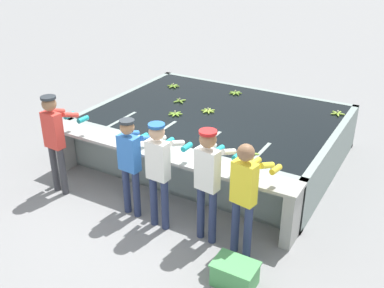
{
  "coord_description": "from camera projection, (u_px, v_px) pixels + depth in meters",
  "views": [
    {
      "loc": [
        3.52,
        -4.9,
        4.01
      ],
      "look_at": [
        0.0,
        1.18,
        0.62
      ],
      "focal_mm": 42.0,
      "sensor_mm": 36.0,
      "label": 1
    }
  ],
  "objects": [
    {
      "name": "ground_plane",
      "position": [
        155.0,
        207.0,
        7.15
      ],
      "size": [
        80.0,
        80.0,
        0.0
      ],
      "primitive_type": "plane",
      "color": "gray",
      "rests_on": "ground"
    },
    {
      "name": "wash_tank",
      "position": [
        217.0,
        134.0,
        8.62
      ],
      "size": [
        4.48,
        3.4,
        0.89
      ],
      "color": "gray",
      "rests_on": "ground"
    },
    {
      "name": "work_ledge",
      "position": [
        162.0,
        166.0,
        7.05
      ],
      "size": [
        4.48,
        0.45,
        0.89
      ],
      "color": "#9E9E99",
      "rests_on": "ground"
    },
    {
      "name": "worker_0",
      "position": [
        55.0,
        135.0,
        7.15
      ],
      "size": [
        0.43,
        0.73,
        1.7
      ],
      "color": "#38383D",
      "rests_on": "ground"
    },
    {
      "name": "worker_1",
      "position": [
        131.0,
        159.0,
        6.61
      ],
      "size": [
        0.44,
        0.72,
        1.57
      ],
      "color": "navy",
      "rests_on": "ground"
    },
    {
      "name": "worker_2",
      "position": [
        159.0,
        166.0,
        6.29
      ],
      "size": [
        0.42,
        0.72,
        1.65
      ],
      "color": "navy",
      "rests_on": "ground"
    },
    {
      "name": "worker_3",
      "position": [
        209.0,
        175.0,
        5.99
      ],
      "size": [
        0.46,
        0.74,
        1.69
      ],
      "color": "navy",
      "rests_on": "ground"
    },
    {
      "name": "worker_4",
      "position": [
        245.0,
        190.0,
        5.73
      ],
      "size": [
        0.48,
        0.74,
        1.65
      ],
      "color": "navy",
      "rests_on": "ground"
    },
    {
      "name": "banana_bunch_floating_0",
      "position": [
        250.0,
        154.0,
        6.85
      ],
      "size": [
        0.27,
        0.27,
        0.08
      ],
      "color": "#9EC642",
      "rests_on": "wash_tank"
    },
    {
      "name": "banana_bunch_floating_1",
      "position": [
        173.0,
        86.0,
        9.77
      ],
      "size": [
        0.27,
        0.28,
        0.08
      ],
      "color": "#75A333",
      "rests_on": "wash_tank"
    },
    {
      "name": "banana_bunch_floating_2",
      "position": [
        175.0,
        114.0,
        8.32
      ],
      "size": [
        0.28,
        0.28,
        0.08
      ],
      "color": "#75A333",
      "rests_on": "wash_tank"
    },
    {
      "name": "banana_bunch_floating_3",
      "position": [
        208.0,
        111.0,
        8.45
      ],
      "size": [
        0.28,
        0.28,
        0.08
      ],
      "color": "#93BC3D",
      "rests_on": "wash_tank"
    },
    {
      "name": "banana_bunch_floating_4",
      "position": [
        180.0,
        101.0,
        8.93
      ],
      "size": [
        0.25,
        0.25,
        0.08
      ],
      "color": "#75A333",
      "rests_on": "wash_tank"
    },
    {
      "name": "banana_bunch_floating_5",
      "position": [
        337.0,
        113.0,
        8.33
      ],
      "size": [
        0.27,
        0.28,
        0.08
      ],
      "color": "#9EC642",
      "rests_on": "wash_tank"
    },
    {
      "name": "banana_bunch_floating_6",
      "position": [
        235.0,
        93.0,
        9.37
      ],
      "size": [
        0.28,
        0.28,
        0.08
      ],
      "color": "#75A333",
      "rests_on": "wash_tank"
    },
    {
      "name": "knife_0",
      "position": [
        246.0,
        173.0,
        6.33
      ],
      "size": [
        0.35,
        0.09,
        0.02
      ],
      "color": "silver",
      "rests_on": "work_ledge"
    },
    {
      "name": "crate",
      "position": [
        235.0,
        274.0,
        5.53
      ],
      "size": [
        0.55,
        0.39,
        0.32
      ],
      "color": "#4C9E56",
      "rests_on": "ground"
    }
  ]
}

